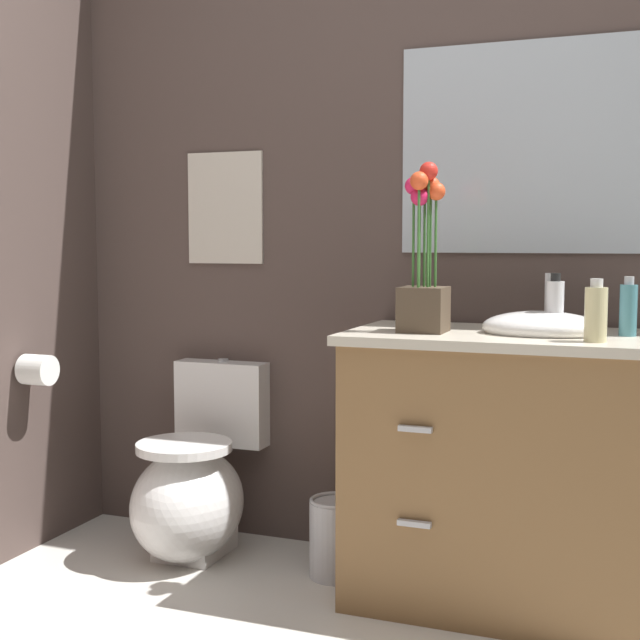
# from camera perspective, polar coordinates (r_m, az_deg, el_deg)

# --- Properties ---
(wall_back) EXTENTS (4.38, 0.05, 2.50)m
(wall_back) POSITION_cam_1_polar(r_m,az_deg,el_deg) (3.05, 11.42, 7.18)
(wall_back) COLOR #4C3D38
(wall_back) RESTS_ON ground_plane
(toilet) EXTENTS (0.38, 0.59, 0.69)m
(toilet) POSITION_cam_1_polar(r_m,az_deg,el_deg) (3.23, -8.28, -10.94)
(toilet) COLOR white
(toilet) RESTS_ON ground_plane
(vanity_cabinet) EXTENTS (0.94, 0.56, 1.04)m
(vanity_cabinet) POSITION_cam_1_polar(r_m,az_deg,el_deg) (2.80, 11.75, -9.34)
(vanity_cabinet) COLOR brown
(vanity_cabinet) RESTS_ON ground_plane
(flower_vase) EXTENTS (0.14, 0.14, 0.52)m
(flower_vase) POSITION_cam_1_polar(r_m,az_deg,el_deg) (2.69, 6.84, 3.50)
(flower_vase) COLOR #4C3D2D
(flower_vase) RESTS_ON vanity_cabinet
(soap_bottle) EXTENTS (0.06, 0.06, 0.18)m
(soap_bottle) POSITION_cam_1_polar(r_m,az_deg,el_deg) (2.53, 17.68, 0.43)
(soap_bottle) COLOR beige
(soap_bottle) RESTS_ON vanity_cabinet
(lotion_bottle) EXTENTS (0.05, 0.05, 0.18)m
(lotion_bottle) POSITION_cam_1_polar(r_m,az_deg,el_deg) (2.72, 19.61, 0.69)
(lotion_bottle) COLOR teal
(lotion_bottle) RESTS_ON vanity_cabinet
(hand_wash_bottle) EXTENTS (0.05, 0.05, 0.19)m
(hand_wash_bottle) POSITION_cam_1_polar(r_m,az_deg,el_deg) (2.69, 15.19, 0.85)
(hand_wash_bottle) COLOR white
(hand_wash_bottle) RESTS_ON vanity_cabinet
(trash_bin) EXTENTS (0.18, 0.18, 0.27)m
(trash_bin) POSITION_cam_1_polar(r_m,az_deg,el_deg) (3.04, 1.05, -14.09)
(trash_bin) COLOR #B7B7BC
(trash_bin) RESTS_ON ground_plane
(wall_poster) EXTENTS (0.31, 0.01, 0.42)m
(wall_poster) POSITION_cam_1_polar(r_m,az_deg,el_deg) (3.34, -6.26, 7.33)
(wall_poster) COLOR beige
(wall_mirror) EXTENTS (0.80, 0.01, 0.70)m
(wall_mirror) POSITION_cam_1_polar(r_m,az_deg,el_deg) (3.02, 12.98, 10.97)
(wall_mirror) COLOR #B2BCC6
(toilet_paper_roll) EXTENTS (0.11, 0.11, 0.11)m
(toilet_paper_roll) POSITION_cam_1_polar(r_m,az_deg,el_deg) (3.27, -18.09, -3.13)
(toilet_paper_roll) COLOR white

